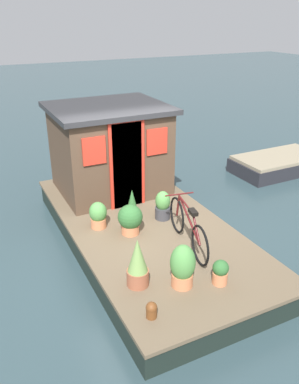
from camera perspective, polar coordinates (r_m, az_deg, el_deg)
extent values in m
plane|color=#2D4247|center=(7.52, -0.68, -7.54)|extent=(60.00, 60.00, 0.00)
cube|color=brown|center=(7.29, -0.70, -4.63)|extent=(5.60, 2.69, 0.06)
cube|color=black|center=(7.41, -0.69, -6.21)|extent=(5.49, 2.63, 0.41)
cube|color=#4C3828|center=(8.37, -5.81, 5.91)|extent=(1.83, 2.13, 1.73)
cube|color=#28282B|center=(8.12, -6.09, 12.04)|extent=(2.03, 2.33, 0.10)
cube|color=#19334C|center=(7.55, -3.25, 3.78)|extent=(0.04, 0.60, 1.70)
cube|color=red|center=(7.53, -3.25, 4.12)|extent=(0.03, 0.72, 1.80)
cube|color=red|center=(7.68, 1.10, 7.33)|extent=(0.03, 0.44, 0.52)
cube|color=red|center=(7.21, -8.03, 5.91)|extent=(0.03, 0.44, 0.52)
torus|color=black|center=(6.87, 4.00, -3.34)|extent=(0.64, 0.15, 0.64)
torus|color=black|center=(6.05, 7.34, -7.70)|extent=(0.64, 0.15, 0.64)
cylinder|color=#4C1414|center=(6.32, 5.76, -3.97)|extent=(0.95, 0.20, 0.44)
cylinder|color=#4C1414|center=(6.37, 5.29, -1.80)|extent=(0.61, 0.14, 0.06)
cylinder|color=#4C1414|center=(6.08, 6.83, -5.41)|extent=(0.36, 0.10, 0.40)
cylinder|color=#4C1414|center=(6.74, 4.17, -1.97)|extent=(0.12, 0.06, 0.41)
cube|color=black|center=(6.11, 6.34, -2.91)|extent=(0.21, 0.13, 0.06)
cylinder|color=#4C1414|center=(6.61, 4.35, -0.32)|extent=(0.11, 0.50, 0.02)
cylinder|color=#38383D|center=(7.37, 1.92, -3.03)|extent=(0.29, 0.29, 0.23)
ellipsoid|color=#4C8942|center=(7.26, 1.94, -1.31)|extent=(0.28, 0.28, 0.38)
cylinder|color=#935138|center=(5.69, -1.71, -12.28)|extent=(0.32, 0.32, 0.24)
cone|color=#70934C|center=(5.47, -1.76, -9.17)|extent=(0.29, 0.29, 0.50)
cylinder|color=#C6754C|center=(6.91, -2.77, -5.35)|extent=(0.31, 0.31, 0.17)
sphere|color=#2D602D|center=(6.79, -2.81, -3.62)|extent=(0.43, 0.43, 0.43)
cylinder|color=slate|center=(7.35, -2.50, -3.12)|extent=(0.20, 0.20, 0.23)
cone|color=#2D602D|center=(7.22, -2.54, -1.01)|extent=(0.18, 0.18, 0.37)
cylinder|color=#C6754C|center=(7.14, -7.39, -4.44)|extent=(0.28, 0.28, 0.18)
ellipsoid|color=#4C8942|center=(7.04, -7.48, -2.89)|extent=(0.31, 0.31, 0.37)
cylinder|color=#C6754C|center=(5.71, 4.74, -12.53)|extent=(0.31, 0.31, 0.19)
ellipsoid|color=#4C8942|center=(5.54, 4.85, -10.17)|extent=(0.36, 0.36, 0.54)
cylinder|color=#C6754C|center=(5.82, 10.16, -12.15)|extent=(0.22, 0.22, 0.18)
sphere|color=#2D602D|center=(5.72, 10.29, -10.77)|extent=(0.23, 0.23, 0.23)
cylinder|color=brown|center=(5.20, 0.29, -17.04)|extent=(0.14, 0.14, 0.15)
sphere|color=brown|center=(5.15, 0.29, -16.41)|extent=(0.15, 0.15, 0.15)
cube|color=#232328|center=(11.38, 18.21, 3.77)|extent=(1.33, 2.54, 0.37)
cube|color=gray|center=(11.31, 18.35, 4.83)|extent=(1.28, 2.44, 0.08)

